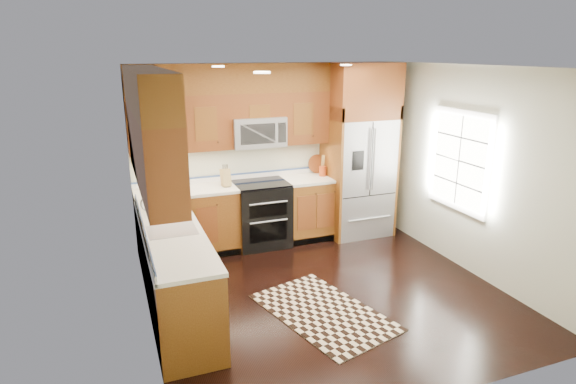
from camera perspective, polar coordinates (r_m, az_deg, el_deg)
name	(u,v)px	position (r m, az deg, el deg)	size (l,w,h in m)	color
ground	(325,292)	(5.87, 4.36, -11.69)	(4.00, 4.00, 0.00)	black
wall_back	(270,153)	(7.19, -2.17, 4.68)	(4.00, 0.02, 2.60)	beige
wall_left	(141,207)	(4.90, -17.00, -1.68)	(0.02, 4.00, 2.60)	beige
wall_right	(471,172)	(6.48, 20.89, 2.28)	(0.02, 4.00, 2.60)	beige
window	(460,161)	(6.59, 19.70, 3.52)	(0.04, 1.10, 1.30)	white
base_cabinets	(205,244)	(6.12, -9.77, -6.04)	(2.85, 3.00, 0.90)	brown
countertop	(213,204)	(6.09, -8.89, -1.39)	(2.86, 3.01, 0.04)	silver
upper_cabinets	(202,115)	(5.91, -10.11, 9.01)	(2.85, 3.00, 1.15)	brown
range	(261,214)	(7.03, -3.16, -2.63)	(0.76, 0.67, 0.95)	black
microwave	(257,132)	(6.86, -3.66, 7.15)	(0.76, 0.40, 0.42)	#B2B2B7
refrigerator	(359,151)	(7.37, 8.42, 4.85)	(0.98, 0.75, 2.60)	#B2B2B7
sink_faucet	(168,225)	(5.23, -14.02, -3.85)	(0.54, 0.44, 0.37)	#B2B2B7
rug	(323,312)	(5.45, 4.21, -13.99)	(0.95, 1.58, 0.01)	black
knife_block	(226,177)	(6.76, -7.41, 1.75)	(0.12, 0.16, 0.31)	tan
utensil_crock	(323,169)	(7.27, 4.15, 2.76)	(0.14, 0.14, 0.31)	#A83C14
cutting_board	(317,172)	(7.48, 3.46, 2.38)	(0.29, 0.29, 0.02)	brown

